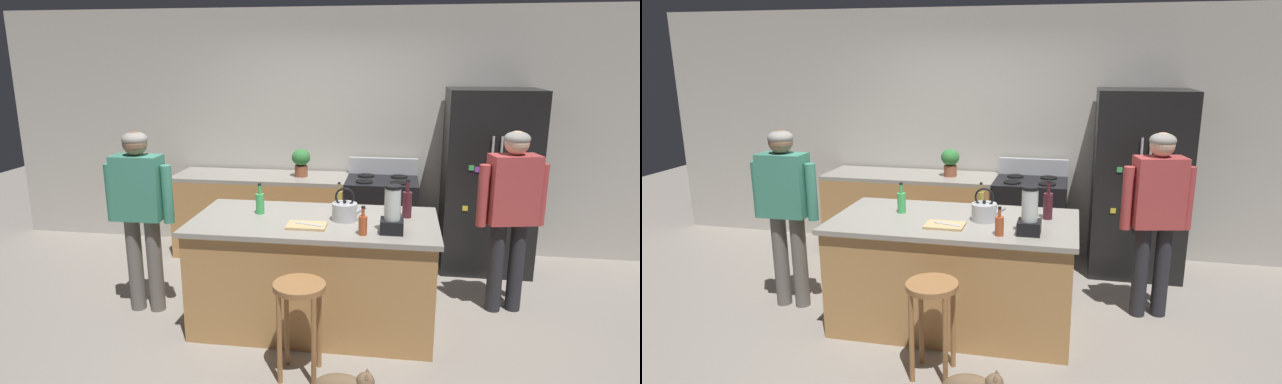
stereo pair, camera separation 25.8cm
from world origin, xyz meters
The scene contains 18 objects.
ground_plane centered at (0.00, 0.00, 0.00)m, with size 14.00×14.00×0.00m, color gray.
back_wall centered at (0.00, 1.95, 1.35)m, with size 8.00×0.10×2.70m, color #BCB7AD.
kitchen_island centered at (0.00, 0.00, 0.46)m, with size 1.96×0.99×0.91m.
back_counter_run centered at (-0.80, 1.55, 0.45)m, with size 2.00×0.64×0.91m.
refrigerator centered at (1.57, 1.50, 0.93)m, with size 0.90×0.73×1.87m.
stove_range centered at (0.48, 1.52, 0.47)m, with size 0.76×0.65×1.09m.
person_by_island_left centered at (-1.50, 0.03, 0.96)m, with size 0.59×0.23×1.58m.
person_by_sink_right centered at (1.60, 0.49, 0.96)m, with size 0.60×0.30×1.59m.
bar_stool centered at (0.02, -0.76, 0.53)m, with size 0.36×0.36×0.69m.
potted_plant centered at (-0.40, 1.55, 1.08)m, with size 0.20×0.20×0.30m.
blender_appliance centered at (0.62, -0.24, 1.06)m, with size 0.17×0.17×0.36m.
bottle_cooking_sauce centered at (0.41, -0.32, 0.99)m, with size 0.06×0.06×0.22m.
bottle_wine centered at (0.73, 0.17, 1.02)m, with size 0.08×0.08×0.32m.
bottle_soda centered at (-0.47, 0.09, 1.00)m, with size 0.07×0.07×0.26m.
bottle_vinegar centered at (0.16, 0.32, 0.99)m, with size 0.06×0.06×0.24m.
tea_kettle centered at (0.24, 0.01, 0.99)m, with size 0.28×0.20×0.27m.
cutting_board centered at (-0.03, -0.21, 0.92)m, with size 0.30×0.20×0.02m, color tan.
chef_knife centered at (-0.01, -0.21, 0.93)m, with size 0.22×0.03×0.01m, color #B7BABF.
Camera 1 is at (0.65, -3.99, 2.15)m, focal length 29.69 mm.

